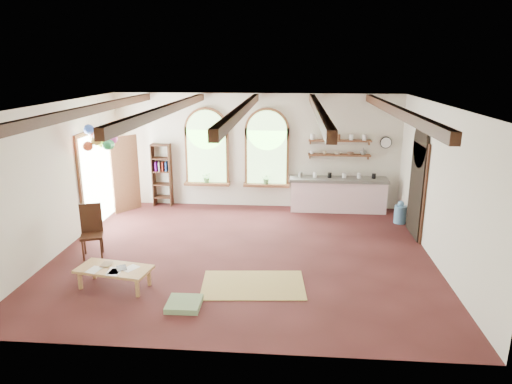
# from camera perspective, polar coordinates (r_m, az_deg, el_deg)

# --- Properties ---
(floor) EXTENTS (8.00, 8.00, 0.00)m
(floor) POSITION_cam_1_polar(r_m,az_deg,el_deg) (10.00, -1.57, -7.71)
(floor) COLOR #4F2021
(floor) RESTS_ON ground
(ceiling_beams) EXTENTS (6.20, 6.80, 0.18)m
(ceiling_beams) POSITION_cam_1_polar(r_m,az_deg,el_deg) (9.21, -1.72, 10.25)
(ceiling_beams) COLOR #3E1F13
(ceiling_beams) RESTS_ON ceiling
(window_left) EXTENTS (1.30, 0.28, 2.20)m
(window_left) POSITION_cam_1_polar(r_m,az_deg,el_deg) (12.99, -6.18, 5.27)
(window_left) COLOR brown
(window_left) RESTS_ON floor
(window_right) EXTENTS (1.30, 0.28, 2.20)m
(window_right) POSITION_cam_1_polar(r_m,az_deg,el_deg) (12.78, 1.37, 5.19)
(window_right) COLOR brown
(window_right) RESTS_ON floor
(left_doorway) EXTENTS (0.10, 1.90, 2.50)m
(left_doorway) POSITION_cam_1_polar(r_m,az_deg,el_deg) (12.32, -19.27, 1.59)
(left_doorway) COLOR brown
(left_doorway) RESTS_ON floor
(right_doorway) EXTENTS (0.10, 1.30, 2.40)m
(right_doorway) POSITION_cam_1_polar(r_m,az_deg,el_deg) (11.39, 19.42, 0.19)
(right_doorway) COLOR black
(right_doorway) RESTS_ON floor
(kitchen_counter) EXTENTS (2.68, 0.62, 0.94)m
(kitchen_counter) POSITION_cam_1_polar(r_m,az_deg,el_deg) (12.87, 10.20, -0.28)
(kitchen_counter) COLOR #FBD5DE
(kitchen_counter) RESTS_ON floor
(wall_shelf_lower) EXTENTS (1.70, 0.24, 0.04)m
(wall_shelf_lower) POSITION_cam_1_polar(r_m,az_deg,el_deg) (12.80, 10.36, 4.57)
(wall_shelf_lower) COLOR brown
(wall_shelf_lower) RESTS_ON wall_back
(wall_shelf_upper) EXTENTS (1.70, 0.24, 0.04)m
(wall_shelf_upper) POSITION_cam_1_polar(r_m,az_deg,el_deg) (12.72, 10.45, 6.34)
(wall_shelf_upper) COLOR brown
(wall_shelf_upper) RESTS_ON wall_back
(wall_clock) EXTENTS (0.32, 0.04, 0.32)m
(wall_clock) POSITION_cam_1_polar(r_m,az_deg,el_deg) (12.99, 15.93, 5.96)
(wall_clock) COLOR black
(wall_clock) RESTS_ON wall_back
(bookshelf) EXTENTS (0.53, 0.32, 1.80)m
(bookshelf) POSITION_cam_1_polar(r_m,az_deg,el_deg) (13.34, -11.66, 2.10)
(bookshelf) COLOR #3E1F13
(bookshelf) RESTS_ON floor
(coffee_table) EXTENTS (1.43, 0.84, 0.38)m
(coffee_table) POSITION_cam_1_polar(r_m,az_deg,el_deg) (8.86, -17.31, -9.31)
(coffee_table) COLOR tan
(coffee_table) RESTS_ON floor
(side_chair) EXTENTS (0.57, 0.57, 1.13)m
(side_chair) POSITION_cam_1_polar(r_m,az_deg,el_deg) (10.37, -19.75, -5.87)
(side_chair) COLOR #3E1F13
(side_chair) RESTS_ON floor
(floor_mat) EXTENTS (1.99, 1.32, 0.02)m
(floor_mat) POSITION_cam_1_polar(r_m,az_deg,el_deg) (8.68, -0.36, -11.52)
(floor_mat) COLOR tan
(floor_mat) RESTS_ON floor
(floor_cushion) EXTENTS (0.58, 0.58, 0.10)m
(floor_cushion) POSITION_cam_1_polar(r_m,az_deg,el_deg) (8.08, -8.98, -13.65)
(floor_cushion) COLOR #708F62
(floor_cushion) RESTS_ON floor
(water_jug_a) EXTENTS (0.33, 0.33, 0.65)m
(water_jug_a) POSITION_cam_1_polar(r_m,az_deg,el_deg) (13.03, 13.66, -1.18)
(water_jug_a) COLOR #578DBB
(water_jug_a) RESTS_ON floor
(water_jug_b) EXTENTS (0.31, 0.31, 0.60)m
(water_jug_b) POSITION_cam_1_polar(r_m,az_deg,el_deg) (12.34, 17.58, -2.56)
(water_jug_b) COLOR #578DBB
(water_jug_b) RESTS_ON floor
(balloon_cluster) EXTENTS (0.71, 0.78, 1.15)m
(balloon_cluster) POSITION_cam_1_polar(r_m,az_deg,el_deg) (11.19, -18.81, 6.47)
(balloon_cluster) COLOR white
(balloon_cluster) RESTS_ON floor
(table_book) EXTENTS (0.18, 0.26, 0.02)m
(table_book) POSITION_cam_1_polar(r_m,az_deg,el_deg) (9.04, -18.73, -8.55)
(table_book) COLOR olive
(table_book) RESTS_ON coffee_table
(tablet) EXTENTS (0.26, 0.30, 0.01)m
(tablet) POSITION_cam_1_polar(r_m,az_deg,el_deg) (8.79, -16.46, -9.08)
(tablet) COLOR black
(tablet) RESTS_ON coffee_table
(potted_plant_left) EXTENTS (0.27, 0.23, 0.30)m
(potted_plant_left) POSITION_cam_1_polar(r_m,az_deg,el_deg) (13.05, -6.16, 1.81)
(potted_plant_left) COLOR #598C4C
(potted_plant_left) RESTS_ON window_left
(potted_plant_right) EXTENTS (0.27, 0.23, 0.30)m
(potted_plant_right) POSITION_cam_1_polar(r_m,az_deg,el_deg) (12.85, 1.32, 1.67)
(potted_plant_right) COLOR #598C4C
(potted_plant_right) RESTS_ON window_right
(shelf_cup_a) EXTENTS (0.12, 0.10, 0.10)m
(shelf_cup_a) POSITION_cam_1_polar(r_m,az_deg,el_deg) (12.73, 7.00, 4.97)
(shelf_cup_a) COLOR white
(shelf_cup_a) RESTS_ON wall_shelf_lower
(shelf_cup_b) EXTENTS (0.10, 0.10, 0.09)m
(shelf_cup_b) POSITION_cam_1_polar(r_m,az_deg,el_deg) (12.75, 8.58, 4.92)
(shelf_cup_b) COLOR beige
(shelf_cup_b) RESTS_ON wall_shelf_lower
(shelf_bowl_a) EXTENTS (0.22, 0.22, 0.05)m
(shelf_bowl_a) POSITION_cam_1_polar(r_m,az_deg,el_deg) (12.78, 10.14, 4.78)
(shelf_bowl_a) COLOR beige
(shelf_bowl_a) RESTS_ON wall_shelf_lower
(shelf_bowl_b) EXTENTS (0.20, 0.20, 0.06)m
(shelf_bowl_b) POSITION_cam_1_polar(r_m,az_deg,el_deg) (12.82, 11.71, 4.75)
(shelf_bowl_b) COLOR #8C664C
(shelf_bowl_b) RESTS_ON wall_shelf_lower
(shelf_vase) EXTENTS (0.18, 0.18, 0.19)m
(shelf_vase) POSITION_cam_1_polar(r_m,az_deg,el_deg) (12.86, 13.28, 4.98)
(shelf_vase) COLOR slate
(shelf_vase) RESTS_ON wall_shelf_lower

